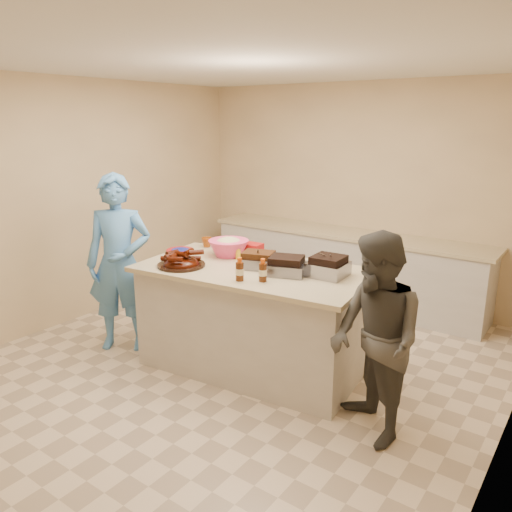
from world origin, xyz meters
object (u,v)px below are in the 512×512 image
Objects in this scene: bbq_bottle_b at (263,281)px; plastic_cup at (207,247)px; guest_blue at (126,346)px; coleslaw_bowl at (229,256)px; mustard_bottle at (238,259)px; roasting_pan at (328,276)px; rib_platter at (181,266)px; island at (253,366)px; guest_gray at (369,434)px; bbq_bottle_a at (240,281)px.

bbq_bottle_b is 1.79× the size of plastic_cup.
bbq_bottle_b reaches higher than guest_blue.
coleslaw_bowl is 0.16m from mustard_bottle.
coleslaw_bowl is at bearing 176.78° from roasting_pan.
rib_platter is 2.24× the size of bbq_bottle_b.
bbq_bottle_b is at bearing -27.81° from plastic_cup.
island is 1.18m from roasting_pan.
mustard_bottle is (-0.94, -0.03, 0.00)m from roasting_pan.
mustard_bottle is (-0.28, 0.15, 0.97)m from island.
coleslaw_bowl reaches higher than guest_gray.
bbq_bottle_a is (0.13, -0.35, 0.97)m from island.
island is at bearing 109.67° from bbq_bottle_a.
roasting_pan is at bearing 2.05° from mustard_bottle.
rib_platter is 0.28× the size of guest_gray.
bbq_bottle_b reaches higher than rib_platter.
bbq_bottle_b is at bearing 29.52° from bbq_bottle_a.
mustard_bottle is (-0.41, 0.50, 0.00)m from bbq_bottle_a.
bbq_bottle_a is (0.68, -0.02, 0.00)m from rib_platter.
coleslaw_bowl reaches higher than guest_blue.
coleslaw_bowl is (0.13, 0.53, 0.00)m from rib_platter.
coleslaw_bowl is at bearing -0.92° from guest_blue.
roasting_pan is 1.53× the size of bbq_bottle_a.
coleslaw_bowl is 2.98× the size of mustard_bottle.
bbq_bottle_b is (0.72, -0.45, 0.00)m from coleslaw_bowl.
rib_platter is 3.29× the size of mustard_bottle.
coleslaw_bowl is 0.26× the size of guest_gray.
guest_gray is at bearing -21.30° from island.
bbq_bottle_b reaches higher than island.
rib_platter reaches higher than guest_blue.
island is 5.23× the size of coleslaw_bowl.
roasting_pan is 0.57m from bbq_bottle_b.
guest_blue is at bearing -151.66° from mustard_bottle.
roasting_pan is 2.28m from guest_blue.
bbq_bottle_a reaches higher than rib_platter.
plastic_cup is at bearing 21.93° from guest_blue.
island is at bearing 138.41° from bbq_bottle_b.
bbq_bottle_a reaches higher than guest_gray.
coleslaw_bowl reaches higher than bbq_bottle_a.
bbq_bottle_b is 0.70m from mustard_bottle.
plastic_cup is (-1.49, 0.15, 0.00)m from roasting_pan.
bbq_bottle_a is at bearing -150.48° from bbq_bottle_b.
island is 1.02m from mustard_bottle.
rib_platter reaches higher than island.
island is 6.81× the size of roasting_pan.
guest_blue is 2.64m from guest_gray.
roasting_pan is 2.29× the size of mustard_bottle.
mustard_bottle is 0.09× the size of guest_gray.
bbq_bottle_b is 0.11× the size of guest_blue.
rib_platter is at bearing -175.18° from bbq_bottle_b.
roasting_pan is at bearing -5.88° from plastic_cup.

